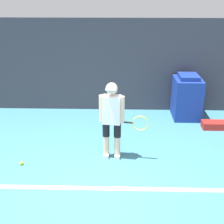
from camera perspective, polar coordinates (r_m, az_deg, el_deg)
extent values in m
plane|color=teal|center=(5.36, -4.39, -14.09)|extent=(24.00, 24.00, 0.00)
cube|color=#383842|center=(8.27, -2.04, 8.48)|extent=(24.00, 0.10, 2.43)
cube|color=white|center=(5.39, -4.34, -13.74)|extent=(21.60, 0.10, 0.01)
cylinder|color=beige|center=(6.17, -1.07, -6.28)|extent=(0.12, 0.12, 0.46)
cylinder|color=black|center=(6.00, -1.09, -3.18)|extent=(0.14, 0.14, 0.28)
cube|color=white|center=(6.26, -1.06, -7.80)|extent=(0.10, 0.24, 0.08)
cylinder|color=beige|center=(6.13, 0.97, -6.43)|extent=(0.12, 0.12, 0.46)
cylinder|color=black|center=(5.97, 0.99, -3.32)|extent=(0.14, 0.14, 0.28)
cube|color=white|center=(6.23, 0.96, -7.96)|extent=(0.10, 0.24, 0.08)
cube|color=white|center=(5.82, -0.06, 0.43)|extent=(0.36, 0.24, 0.55)
sphere|color=beige|center=(5.68, -0.06, 4.30)|extent=(0.22, 0.22, 0.22)
cube|color=white|center=(5.58, -0.22, 4.19)|extent=(0.19, 0.14, 0.02)
cylinder|color=beige|center=(5.84, -1.96, 0.69)|extent=(0.09, 0.09, 0.51)
cylinder|color=beige|center=(5.79, 1.87, 0.47)|extent=(0.09, 0.09, 0.51)
cylinder|color=black|center=(5.87, 2.83, -1.92)|extent=(0.21, 0.06, 0.03)
torus|color=yellow|center=(5.86, 5.20, -2.07)|extent=(0.30, 0.06, 0.30)
sphere|color=#D1E533|center=(6.23, -16.20, -8.97)|extent=(0.07, 0.07, 0.07)
cube|color=navy|center=(8.14, 13.50, 2.50)|extent=(0.67, 0.81, 1.02)
cube|color=navy|center=(7.98, 13.85, 6.29)|extent=(0.47, 0.57, 0.10)
cube|color=#B2231E|center=(7.85, 19.19, -2.27)|extent=(0.86, 0.30, 0.17)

